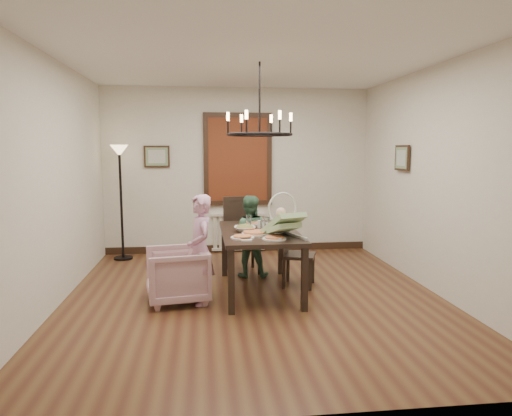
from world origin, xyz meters
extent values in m
cube|color=brown|center=(0.00, 0.00, 0.00)|extent=(4.50, 5.00, 0.01)
cube|color=white|center=(0.00, 0.00, 2.80)|extent=(4.50, 5.00, 0.01)
cube|color=beige|center=(0.00, 2.50, 1.40)|extent=(4.50, 0.01, 2.80)
cube|color=beige|center=(-2.25, 0.00, 1.40)|extent=(0.01, 5.00, 2.80)
cube|color=beige|center=(2.25, 0.00, 1.40)|extent=(0.01, 5.00, 2.80)
cube|color=black|center=(0.09, 0.22, 0.75)|extent=(0.93, 1.65, 0.05)
cube|color=black|center=(-0.31, -0.54, 0.36)|extent=(0.07, 0.07, 0.72)
cube|color=black|center=(-0.31, 0.98, 0.36)|extent=(0.07, 0.07, 0.72)
cube|color=black|center=(0.50, -0.54, 0.36)|extent=(0.07, 0.07, 0.72)
cube|color=black|center=(0.49, 0.98, 0.36)|extent=(0.07, 0.07, 0.72)
imported|color=#C596A1|center=(-0.91, -0.05, 0.32)|extent=(0.80, 0.79, 0.64)
imported|color=#D495B9|center=(-0.64, -0.14, 0.52)|extent=(0.34, 0.43, 1.05)
imported|color=#3F6A4C|center=(0.03, 0.91, 0.47)|extent=(0.51, 0.43, 0.95)
imported|color=white|center=(-0.09, 0.19, 0.81)|extent=(0.32, 0.32, 0.08)
cylinder|color=tan|center=(0.01, -0.02, 0.79)|extent=(0.32, 0.32, 0.04)
cylinder|color=silver|center=(0.13, 0.16, 0.84)|extent=(0.07, 0.07, 0.13)
cube|color=maroon|center=(0.00, 2.46, 1.60)|extent=(1.00, 0.03, 1.40)
cube|color=black|center=(-1.35, 2.47, 1.65)|extent=(0.42, 0.03, 0.36)
cube|color=black|center=(2.21, 0.90, 1.65)|extent=(0.03, 0.42, 0.36)
torus|color=black|center=(0.09, 0.22, 1.95)|extent=(0.80, 0.80, 0.04)
camera|label=1|loc=(-0.59, -5.29, 1.78)|focal=32.00mm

